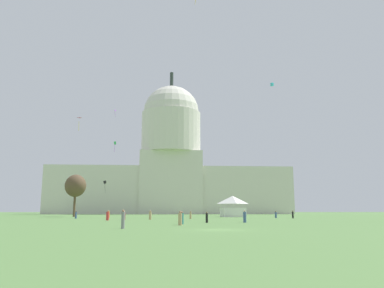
{
  "coord_description": "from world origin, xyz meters",
  "views": [
    {
      "loc": [
        -4.97,
        -33.86,
        1.67
      ],
      "look_at": [
        4.52,
        91.56,
        23.86
      ],
      "focal_mm": 35.38,
      "sensor_mm": 36.0,
      "label": 1
    }
  ],
  "objects_px": {
    "person_black_aisle_center": "(207,218)",
    "kite_black_low": "(105,183)",
    "person_denim_back_right": "(76,215)",
    "person_red_near_tree_west": "(108,216)",
    "person_grey_edge_west": "(123,220)",
    "person_tan_near_tent": "(191,215)",
    "person_tan_lawn_far_left": "(150,215)",
    "tree_west_far": "(75,186)",
    "capitol_building": "(171,165)",
    "kite_pink_mid": "(80,120)",
    "person_denim_near_tree_east": "(245,217)",
    "kite_green_mid": "(115,144)",
    "person_denim_mid_center": "(276,215)",
    "person_maroon_lawn_far_right": "(124,216)",
    "person_tan_front_center": "(180,219)",
    "person_orange_mid_left": "(109,214)",
    "person_teal_deep_crowd": "(182,219)",
    "person_black_edge_east": "(293,215)",
    "kite_violet_high": "(115,112)",
    "person_red_mid_right": "(182,217)",
    "kite_cyan_high": "(272,84)",
    "event_tent": "(233,206)"
  },
  "relations": [
    {
      "from": "person_black_aisle_center",
      "to": "kite_black_low",
      "type": "distance_m",
      "value": 98.51
    },
    {
      "from": "person_denim_back_right",
      "to": "person_red_near_tree_west",
      "type": "bearing_deg",
      "value": -116.91
    },
    {
      "from": "person_grey_edge_west",
      "to": "person_black_aisle_center",
      "type": "relative_size",
      "value": 1.17
    },
    {
      "from": "person_tan_near_tent",
      "to": "person_grey_edge_west",
      "type": "relative_size",
      "value": 0.89
    },
    {
      "from": "person_tan_lawn_far_left",
      "to": "person_tan_near_tent",
      "type": "height_order",
      "value": "person_tan_lawn_far_left"
    },
    {
      "from": "tree_west_far",
      "to": "person_red_near_tree_west",
      "type": "xyz_separation_m",
      "value": [
        14.83,
        -40.2,
        -7.68
      ]
    },
    {
      "from": "capitol_building",
      "to": "kite_pink_mid",
      "type": "relative_size",
      "value": 37.13
    },
    {
      "from": "kite_black_low",
      "to": "person_tan_near_tent",
      "type": "bearing_deg",
      "value": 148.39
    },
    {
      "from": "person_tan_lawn_far_left",
      "to": "person_denim_near_tree_east",
      "type": "xyz_separation_m",
      "value": [
        13.98,
        -18.28,
        0.01
      ]
    },
    {
      "from": "kite_green_mid",
      "to": "person_denim_mid_center",
      "type": "bearing_deg",
      "value": -12.2
    },
    {
      "from": "kite_pink_mid",
      "to": "kite_black_low",
      "type": "bearing_deg",
      "value": -76.71
    },
    {
      "from": "person_denim_near_tree_east",
      "to": "person_maroon_lawn_far_right",
      "type": "relative_size",
      "value": 1.11
    },
    {
      "from": "person_tan_lawn_far_left",
      "to": "person_tan_front_center",
      "type": "height_order",
      "value": "person_tan_lawn_far_left"
    },
    {
      "from": "person_orange_mid_left",
      "to": "person_teal_deep_crowd",
      "type": "height_order",
      "value": "person_orange_mid_left"
    },
    {
      "from": "person_maroon_lawn_far_right",
      "to": "person_denim_mid_center",
      "type": "height_order",
      "value": "same"
    },
    {
      "from": "kite_black_low",
      "to": "tree_west_far",
      "type": "bearing_deg",
      "value": 123.2
    },
    {
      "from": "person_maroon_lawn_far_right",
      "to": "person_tan_front_center",
      "type": "xyz_separation_m",
      "value": [
        8.98,
        -25.93,
        0.02
      ]
    },
    {
      "from": "person_black_edge_east",
      "to": "person_orange_mid_left",
      "type": "relative_size",
      "value": 0.97
    },
    {
      "from": "person_tan_front_center",
      "to": "kite_violet_high",
      "type": "bearing_deg",
      "value": 140.88
    },
    {
      "from": "person_orange_mid_left",
      "to": "person_red_mid_right",
      "type": "relative_size",
      "value": 1.18
    },
    {
      "from": "kite_violet_high",
      "to": "person_teal_deep_crowd",
      "type": "bearing_deg",
      "value": -71.85
    },
    {
      "from": "person_denim_mid_center",
      "to": "person_grey_edge_west",
      "type": "height_order",
      "value": "person_grey_edge_west"
    },
    {
      "from": "person_teal_deep_crowd",
      "to": "kite_pink_mid",
      "type": "xyz_separation_m",
      "value": [
        -24.58,
        51.77,
        24.54
      ]
    },
    {
      "from": "kite_pink_mid",
      "to": "person_red_near_tree_west",
      "type": "bearing_deg",
      "value": 124.9
    },
    {
      "from": "person_tan_front_center",
      "to": "person_orange_mid_left",
      "type": "height_order",
      "value": "person_orange_mid_left"
    },
    {
      "from": "person_black_edge_east",
      "to": "person_red_mid_right",
      "type": "distance_m",
      "value": 32.73
    },
    {
      "from": "person_orange_mid_left",
      "to": "kite_cyan_high",
      "type": "distance_m",
      "value": 68.47
    },
    {
      "from": "person_black_aisle_center",
      "to": "person_orange_mid_left",
      "type": "height_order",
      "value": "person_orange_mid_left"
    },
    {
      "from": "person_red_near_tree_west",
      "to": "kite_violet_high",
      "type": "height_order",
      "value": "kite_violet_high"
    },
    {
      "from": "kite_violet_high",
      "to": "person_black_edge_east",
      "type": "bearing_deg",
      "value": -52.24
    },
    {
      "from": "person_tan_near_tent",
      "to": "person_teal_deep_crowd",
      "type": "bearing_deg",
      "value": -9.95
    },
    {
      "from": "person_black_edge_east",
      "to": "kite_black_low",
      "type": "distance_m",
      "value": 83.27
    },
    {
      "from": "person_tan_near_tent",
      "to": "kite_green_mid",
      "type": "relative_size",
      "value": 0.46
    },
    {
      "from": "event_tent",
      "to": "kite_pink_mid",
      "type": "bearing_deg",
      "value": -179.84
    },
    {
      "from": "kite_black_low",
      "to": "kite_violet_high",
      "type": "bearing_deg",
      "value": -56.23
    },
    {
      "from": "person_black_aisle_center",
      "to": "kite_violet_high",
      "type": "height_order",
      "value": "kite_violet_high"
    },
    {
      "from": "capitol_building",
      "to": "person_grey_edge_west",
      "type": "xyz_separation_m",
      "value": [
        -7.35,
        -152.43,
        -23.64
      ]
    },
    {
      "from": "person_orange_mid_left",
      "to": "kite_green_mid",
      "type": "height_order",
      "value": "kite_green_mid"
    },
    {
      "from": "person_red_near_tree_west",
      "to": "kite_pink_mid",
      "type": "relative_size",
      "value": 0.52
    },
    {
      "from": "event_tent",
      "to": "person_denim_mid_center",
      "type": "relative_size",
      "value": 4.31
    },
    {
      "from": "kite_cyan_high",
      "to": "person_red_near_tree_west",
      "type": "bearing_deg",
      "value": -79.99
    },
    {
      "from": "person_denim_back_right",
      "to": "person_denim_near_tree_east",
      "type": "relative_size",
      "value": 0.95
    },
    {
      "from": "capitol_building",
      "to": "kite_pink_mid",
      "type": "distance_m",
      "value": 93.18
    },
    {
      "from": "capitol_building",
      "to": "person_tan_near_tent",
      "type": "xyz_separation_m",
      "value": [
        2.01,
        -110.66,
        -23.76
      ]
    },
    {
      "from": "person_orange_mid_left",
      "to": "kite_black_low",
      "type": "relative_size",
      "value": 0.38
    },
    {
      "from": "person_denim_mid_center",
      "to": "kite_violet_high",
      "type": "distance_m",
      "value": 100.66
    },
    {
      "from": "tree_west_far",
      "to": "kite_pink_mid",
      "type": "xyz_separation_m",
      "value": [
        2.14,
        -8.26,
        16.82
      ]
    },
    {
      "from": "event_tent",
      "to": "person_orange_mid_left",
      "type": "relative_size",
      "value": 3.84
    },
    {
      "from": "person_denim_near_tree_east",
      "to": "person_tan_front_center",
      "type": "distance_m",
      "value": 13.61
    },
    {
      "from": "kite_pink_mid",
      "to": "person_tan_lawn_far_left",
      "type": "bearing_deg",
      "value": 139.47
    }
  ]
}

